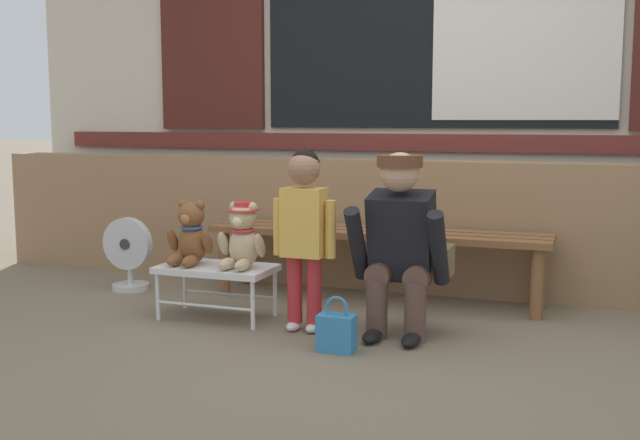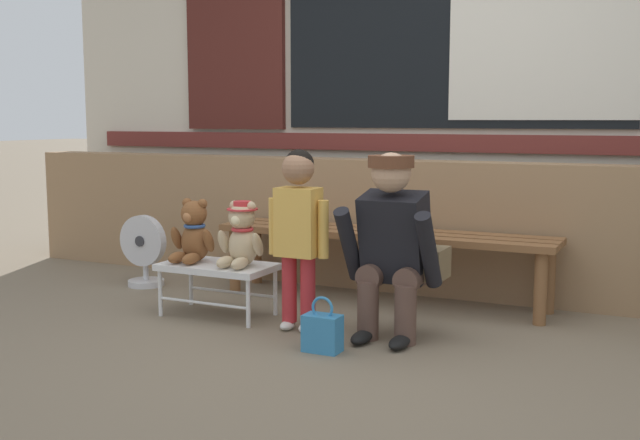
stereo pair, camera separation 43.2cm
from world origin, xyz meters
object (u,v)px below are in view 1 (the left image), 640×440
(wooden_bench_long, at_px, (376,240))
(handbag_on_ground, at_px, (337,332))
(floor_fan, at_px, (128,254))
(small_display_bench, at_px, (217,272))
(child_standing, at_px, (304,220))
(adult_crouching, at_px, (403,244))
(teddy_bear_plain, at_px, (191,235))
(teddy_bear_with_hat, at_px, (242,237))

(wooden_bench_long, bearing_deg, handbag_on_ground, -84.12)
(floor_fan, bearing_deg, small_display_bench, -26.89)
(handbag_on_ground, bearing_deg, small_display_bench, 156.43)
(child_standing, distance_m, floor_fan, 1.56)
(small_display_bench, relative_size, child_standing, 0.67)
(small_display_bench, xyz_separation_m, adult_crouching, (1.06, 0.01, 0.21))
(teddy_bear_plain, bearing_deg, handbag_on_ground, -20.17)
(wooden_bench_long, relative_size, adult_crouching, 2.21)
(wooden_bench_long, xyz_separation_m, teddy_bear_plain, (-0.88, -0.72, 0.09))
(adult_crouching, relative_size, floor_fan, 1.98)
(teddy_bear_plain, height_order, adult_crouching, adult_crouching)
(wooden_bench_long, relative_size, teddy_bear_plain, 5.78)
(adult_crouching, xyz_separation_m, handbag_on_ground, (-0.23, -0.37, -0.38))
(handbag_on_ground, bearing_deg, adult_crouching, 58.58)
(small_display_bench, distance_m, floor_fan, 0.98)
(small_display_bench, bearing_deg, teddy_bear_plain, 179.49)
(adult_crouching, bearing_deg, teddy_bear_plain, -179.56)
(handbag_on_ground, bearing_deg, floor_fan, 154.71)
(teddy_bear_plain, height_order, handbag_on_ground, teddy_bear_plain)
(teddy_bear_with_hat, relative_size, child_standing, 0.38)
(floor_fan, bearing_deg, adult_crouching, -12.60)
(wooden_bench_long, bearing_deg, teddy_bear_with_hat, -127.75)
(wooden_bench_long, distance_m, teddy_bear_with_hat, 0.92)
(wooden_bench_long, distance_m, floor_fan, 1.62)
(adult_crouching, relative_size, handbag_on_ground, 3.49)
(teddy_bear_plain, relative_size, child_standing, 0.38)
(floor_fan, bearing_deg, handbag_on_ground, -25.29)
(wooden_bench_long, height_order, small_display_bench, wooden_bench_long)
(teddy_bear_plain, xyz_separation_m, teddy_bear_with_hat, (0.32, 0.00, 0.01))
(adult_crouching, bearing_deg, floor_fan, 167.40)
(child_standing, bearing_deg, wooden_bench_long, 78.34)
(teddy_bear_with_hat, bearing_deg, wooden_bench_long, 52.25)
(child_standing, relative_size, handbag_on_ground, 3.52)
(child_standing, bearing_deg, handbag_on_ground, -46.28)
(child_standing, bearing_deg, small_display_bench, 172.47)
(wooden_bench_long, xyz_separation_m, child_standing, (-0.16, -0.80, 0.22))
(child_standing, height_order, adult_crouching, child_standing)
(teddy_bear_with_hat, height_order, adult_crouching, adult_crouching)
(adult_crouching, height_order, floor_fan, adult_crouching)
(wooden_bench_long, xyz_separation_m, teddy_bear_with_hat, (-0.56, -0.72, 0.10))
(small_display_bench, xyz_separation_m, handbag_on_ground, (0.83, -0.36, -0.17))
(adult_crouching, height_order, handbag_on_ground, adult_crouching)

